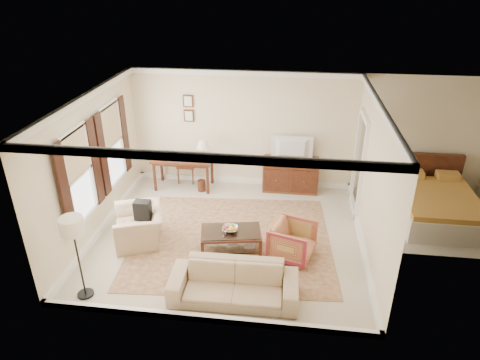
% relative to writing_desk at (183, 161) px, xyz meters
% --- Properties ---
extents(room_shell, '(5.51, 5.01, 2.91)m').
position_rel_writing_desk_xyz_m(room_shell, '(1.45, -2.03, 1.76)').
color(room_shell, beige).
rests_on(room_shell, ground).
extents(annex_bedroom, '(3.00, 2.70, 2.90)m').
position_rel_writing_desk_xyz_m(annex_bedroom, '(5.94, -0.88, -0.37)').
color(annex_bedroom, beige).
rests_on(annex_bedroom, ground).
extents(window_front, '(0.12, 1.56, 1.80)m').
position_rel_writing_desk_xyz_m(window_front, '(-1.25, -2.73, 0.84)').
color(window_front, '#CCB284').
rests_on(window_front, room_shell).
extents(window_rear, '(0.12, 1.56, 1.80)m').
position_rel_writing_desk_xyz_m(window_rear, '(-1.25, -1.13, 0.84)').
color(window_rear, '#CCB284').
rests_on(window_rear, room_shell).
extents(doorway, '(0.10, 1.12, 2.25)m').
position_rel_writing_desk_xyz_m(doorway, '(4.16, -0.53, 0.37)').
color(doorway, white).
rests_on(doorway, room_shell).
extents(rug, '(4.27, 3.74, 0.01)m').
position_rel_writing_desk_xyz_m(rug, '(1.52, -2.20, -0.70)').
color(rug, brown).
rests_on(rug, room_shell).
extents(writing_desk, '(1.49, 0.75, 0.82)m').
position_rel_writing_desk_xyz_m(writing_desk, '(0.00, 0.00, 0.00)').
color(writing_desk, '#512517').
rests_on(writing_desk, room_shell).
extents(desk_chair, '(0.55, 0.55, 1.05)m').
position_rel_writing_desk_xyz_m(desk_chair, '(-0.00, 0.35, -0.18)').
color(desk_chair, brown).
rests_on(desk_chair, room_shell).
extents(desk_lamp, '(0.32, 0.32, 0.50)m').
position_rel_writing_desk_xyz_m(desk_lamp, '(0.52, -0.00, 0.36)').
color(desk_lamp, silver).
rests_on(desk_lamp, writing_desk).
extents(framed_prints, '(0.25, 0.04, 0.68)m').
position_rel_writing_desk_xyz_m(framed_prints, '(0.10, 0.44, 1.23)').
color(framed_prints, '#512517').
rests_on(framed_prints, room_shell).
extents(sideboard, '(1.35, 0.52, 0.83)m').
position_rel_writing_desk_xyz_m(sideboard, '(2.67, 0.18, -0.29)').
color(sideboard, brown).
rests_on(sideboard, room_shell).
extents(tv, '(0.95, 0.55, 0.12)m').
position_rel_writing_desk_xyz_m(tv, '(2.67, 0.16, 0.60)').
color(tv, black).
rests_on(tv, sideboard).
extents(coffee_table, '(1.25, 0.86, 0.49)m').
position_rel_writing_desk_xyz_m(coffee_table, '(1.59, -2.61, -0.33)').
color(coffee_table, '#512517').
rests_on(coffee_table, room_shell).
extents(fruit_bowl, '(0.42, 0.42, 0.10)m').
position_rel_writing_desk_xyz_m(fruit_bowl, '(1.57, -2.61, -0.17)').
color(fruit_bowl, silver).
rests_on(fruit_bowl, coffee_table).
extents(book_a, '(0.28, 0.10, 0.38)m').
position_rel_writing_desk_xyz_m(book_a, '(1.50, -2.57, -0.52)').
color(book_a, brown).
rests_on(book_a, coffee_table).
extents(book_b, '(0.28, 0.06, 0.38)m').
position_rel_writing_desk_xyz_m(book_b, '(1.84, -2.57, -0.52)').
color(book_b, brown).
rests_on(book_b, coffee_table).
extents(striped_armchair, '(0.92, 0.96, 0.80)m').
position_rel_writing_desk_xyz_m(striped_armchair, '(2.77, -2.61, -0.31)').
color(striped_armchair, maroon).
rests_on(striped_armchair, room_shell).
extents(club_armchair, '(1.02, 1.24, 0.94)m').
position_rel_writing_desk_xyz_m(club_armchair, '(-0.31, -2.46, -0.24)').
color(club_armchair, tan).
rests_on(club_armchair, room_shell).
extents(backpack, '(0.36, 0.39, 0.40)m').
position_rel_writing_desk_xyz_m(backpack, '(-0.23, -2.37, 0.01)').
color(backpack, black).
rests_on(backpack, club_armchair).
extents(sofa, '(2.14, 0.66, 0.83)m').
position_rel_writing_desk_xyz_m(sofa, '(1.82, -3.91, -0.29)').
color(sofa, tan).
rests_on(sofa, room_shell).
extents(floor_lamp, '(0.38, 0.38, 1.54)m').
position_rel_writing_desk_xyz_m(floor_lamp, '(-0.70, -4.15, 0.58)').
color(floor_lamp, black).
rests_on(floor_lamp, room_shell).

